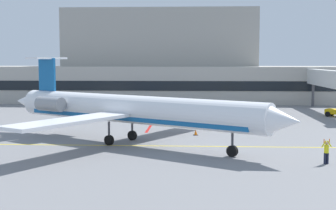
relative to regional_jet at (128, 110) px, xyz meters
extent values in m
cube|color=slate|center=(4.58, -2.22, -3.16)|extent=(120.00, 120.00, 0.10)
cube|color=yellow|center=(4.58, -1.09, -3.11)|extent=(108.00, 0.24, 0.01)
cube|color=red|center=(0.98, 10.51, -3.11)|extent=(0.30, 8.00, 0.01)
cube|color=#ADA89E|center=(-0.90, 44.28, 0.09)|extent=(70.50, 13.00, 6.40)
cube|color=#9F9A91|center=(-0.39, 47.53, 8.55)|extent=(35.67, 9.10, 10.53)
cube|color=black|center=(-0.90, 37.73, 0.09)|extent=(67.68, 0.12, 1.63)
cube|color=silver|center=(25.38, 27.34, 1.77)|extent=(1.40, 20.89, 2.40)
cylinder|color=#4C4C51|center=(25.38, 36.28, -1.27)|extent=(0.44, 0.44, 3.69)
cylinder|color=white|center=(0.40, -0.25, 0.05)|extent=(23.94, 16.03, 2.53)
cube|color=#145999|center=(0.40, -0.25, -0.65)|extent=(21.55, 14.43, 0.46)
cone|color=white|center=(12.47, -7.65, 0.05)|extent=(3.67, 3.57, 2.48)
cone|color=white|center=(-11.88, 7.28, 0.05)|extent=(3.93, 3.56, 2.15)
cube|color=white|center=(3.48, 6.09, -0.33)|extent=(8.50, 11.32, 0.28)
cube|color=white|center=(-3.85, -5.86, -0.33)|extent=(8.50, 11.32, 0.28)
cylinder|color=gray|center=(-5.79, 5.89, 0.24)|extent=(3.32, 2.78, 1.39)
cylinder|color=gray|center=(-7.88, 2.49, 0.24)|extent=(3.32, 2.78, 1.39)
cube|color=#145999|center=(-9.10, 5.58, 2.98)|extent=(2.07, 1.40, 3.34)
cube|color=white|center=(-9.10, 5.58, 4.65)|extent=(3.63, 4.38, 0.20)
cylinder|color=#3F3F44|center=(9.00, -5.52, -1.72)|extent=(0.20, 0.20, 1.45)
cylinder|color=black|center=(9.00, -5.52, -2.66)|extent=(0.95, 0.77, 0.90)
cylinder|color=#3F3F44|center=(0.13, 1.85, -1.72)|extent=(0.20, 0.20, 1.45)
cylinder|color=black|center=(0.13, 1.85, -2.66)|extent=(0.95, 0.77, 0.90)
cylinder|color=#3F3F44|center=(-1.59, -0.96, -1.72)|extent=(0.20, 0.20, 1.45)
cylinder|color=black|center=(-1.59, -0.96, -2.66)|extent=(0.95, 0.77, 0.90)
cylinder|color=black|center=(24.85, 23.29, -2.76)|extent=(0.73, 0.63, 0.70)
cylinder|color=black|center=(23.88, 21.89, -2.76)|extent=(0.73, 0.63, 0.70)
cube|color=#19389E|center=(-4.11, 25.77, -2.51)|extent=(4.13, 2.41, 0.50)
cube|color=navy|center=(-3.06, 25.48, -1.68)|extent=(1.84, 1.64, 1.16)
cylinder|color=black|center=(-2.60, 26.09, -2.76)|extent=(0.75, 0.46, 0.70)
cylinder|color=black|center=(-2.98, 24.72, -2.76)|extent=(0.75, 0.46, 0.70)
cylinder|color=black|center=(-5.23, 26.82, -2.76)|extent=(0.75, 0.46, 0.70)
cylinder|color=black|center=(-5.61, 25.46, -2.76)|extent=(0.75, 0.46, 0.70)
cube|color=#E5B20C|center=(12.71, 15.51, -2.42)|extent=(4.20, 2.09, 0.69)
cube|color=#C3970A|center=(13.82, 15.32, -1.43)|extent=(1.80, 1.55, 1.28)
cylinder|color=black|center=(14.22, 15.98, -2.76)|extent=(0.74, 0.39, 0.70)
cylinder|color=black|center=(13.98, 14.56, -2.76)|extent=(0.74, 0.39, 0.70)
cylinder|color=black|center=(11.45, 16.46, -2.76)|extent=(0.74, 0.39, 0.70)
cylinder|color=black|center=(11.21, 15.04, -2.76)|extent=(0.74, 0.39, 0.70)
cylinder|color=white|center=(-9.82, 26.62, -1.69)|extent=(4.13, 2.30, 2.14)
sphere|color=white|center=(-7.80, 26.54, -1.69)|extent=(2.10, 2.10, 2.10)
sphere|color=white|center=(-11.85, 26.70, -1.69)|extent=(2.10, 2.10, 2.10)
cube|color=#59595B|center=(-11.04, 26.62, -2.94)|extent=(0.60, 1.93, 0.35)
cube|color=#59595B|center=(-8.61, 26.62, -2.94)|extent=(0.60, 1.93, 0.35)
cylinder|color=#191E33|center=(15.76, -7.80, -2.70)|extent=(0.18, 0.18, 0.82)
cylinder|color=#191E33|center=(15.56, -7.86, -2.70)|extent=(0.18, 0.18, 0.82)
cylinder|color=yellow|center=(15.66, -7.83, -1.99)|extent=(0.34, 0.34, 0.60)
sphere|color=tan|center=(15.66, -7.83, -1.57)|extent=(0.24, 0.24, 0.24)
cylinder|color=yellow|center=(15.87, -7.77, -1.62)|extent=(0.40, 0.20, 0.50)
cylinder|color=#F2590C|center=(15.87, -7.77, -1.40)|extent=(0.06, 0.06, 0.28)
cylinder|color=yellow|center=(15.45, -7.89, -1.62)|extent=(0.40, 0.20, 0.50)
cylinder|color=#F2590C|center=(15.45, -7.89, -1.40)|extent=(0.06, 0.06, 0.28)
cone|color=orange|center=(6.17, 5.18, -2.84)|extent=(0.36, 0.36, 0.55)
cube|color=black|center=(6.17, 5.18, -3.09)|extent=(0.47, 0.47, 0.04)
camera|label=1|loc=(5.95, -43.07, 4.51)|focal=51.47mm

